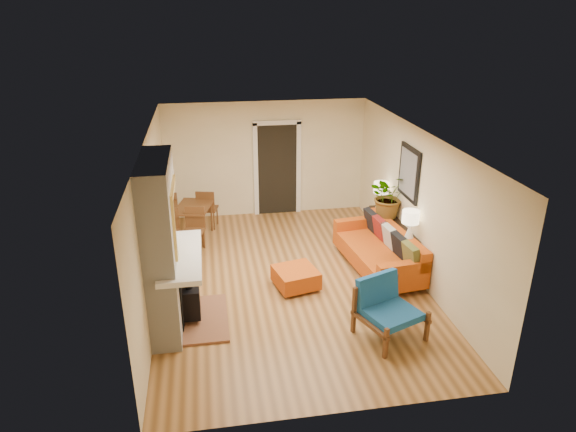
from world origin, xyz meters
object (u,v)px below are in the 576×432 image
(ottoman, at_px, (296,277))
(console_table, at_px, (393,230))
(houseplant, at_px, (389,196))
(dining_table, at_px, (197,213))
(lamp_near, at_px, (410,222))
(blue_chair, at_px, (386,305))
(sofa, at_px, (382,250))
(lamp_far, at_px, (381,192))

(ottoman, xyz_separation_m, console_table, (2.01, 0.83, 0.38))
(ottoman, bearing_deg, houseplant, 29.37)
(dining_table, distance_m, houseplant, 3.87)
(console_table, bearing_deg, lamp_near, -90.00)
(blue_chair, height_order, dining_table, dining_table)
(sofa, bearing_deg, console_table, 50.32)
(sofa, relative_size, console_table, 1.21)
(blue_chair, height_order, lamp_far, lamp_far)
(dining_table, relative_size, lamp_far, 3.10)
(sofa, bearing_deg, lamp_far, 74.13)
(blue_chair, bearing_deg, lamp_far, 73.05)
(sofa, height_order, ottoman, sofa)
(blue_chair, xyz_separation_m, lamp_far, (0.95, 3.11, 0.59))
(lamp_far, bearing_deg, houseplant, -91.18)
(houseplant, bearing_deg, dining_table, 161.94)
(console_table, xyz_separation_m, lamp_near, (0.00, -0.77, 0.49))
(sofa, bearing_deg, ottoman, -165.75)
(sofa, xyz_separation_m, lamp_near, (0.34, -0.36, 0.69))
(blue_chair, distance_m, lamp_near, 1.93)
(ottoman, height_order, lamp_far, lamp_far)
(ottoman, height_order, dining_table, dining_table)
(sofa, bearing_deg, dining_table, 150.34)
(lamp_far, height_order, houseplant, houseplant)
(ottoman, xyz_separation_m, houseplant, (2.00, 1.13, 0.96))
(sofa, height_order, lamp_near, lamp_near)
(blue_chair, xyz_separation_m, houseplant, (0.94, 2.63, 0.69))
(console_table, distance_m, lamp_near, 0.91)
(lamp_far, xyz_separation_m, houseplant, (-0.01, -0.48, 0.10))
(houseplant, bearing_deg, lamp_near, -89.46)
(dining_table, xyz_separation_m, console_table, (3.65, -1.48, 0.00))
(ottoman, xyz_separation_m, lamp_near, (2.01, 0.06, 0.86))
(dining_table, bearing_deg, sofa, -29.66)
(blue_chair, distance_m, console_table, 2.52)
(dining_table, distance_m, lamp_far, 3.75)
(sofa, distance_m, lamp_near, 0.85)
(sofa, xyz_separation_m, lamp_far, (0.34, 1.18, 0.69))
(lamp_near, bearing_deg, console_table, 90.00)
(blue_chair, distance_m, dining_table, 4.68)
(lamp_near, bearing_deg, houseplant, 90.54)
(blue_chair, height_order, houseplant, houseplant)
(sofa, relative_size, dining_table, 1.34)
(lamp_near, bearing_deg, lamp_far, 90.00)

